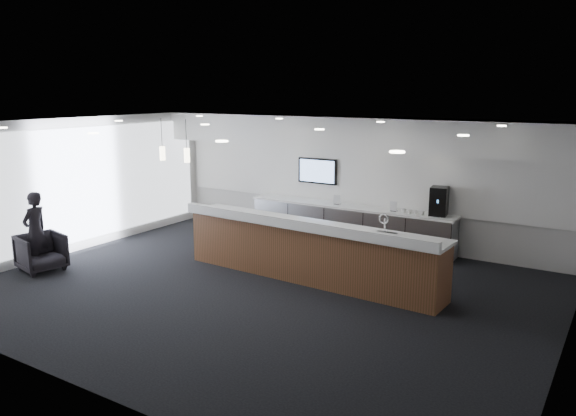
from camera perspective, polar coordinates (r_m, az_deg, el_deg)
The scene contains 23 objects.
ground at distance 10.40m, azimuth -2.84°, elevation -8.31°, with size 10.00×10.00×0.00m, color black.
ceiling at distance 9.78m, azimuth -3.02°, elevation 8.42°, with size 10.00×8.00×0.02m, color black.
back_wall at distance 13.40m, azimuth 6.95°, elevation 2.85°, with size 10.00×0.02×3.00m, color silver.
left_wall at distance 13.44m, azimuth -20.68°, elevation 2.19°, with size 0.02×8.00×3.00m, color silver.
right_wall at distance 8.27m, azimuth 26.83°, elevation -4.06°, with size 0.02×8.00×3.00m, color silver.
soffit_bulkhead at distance 12.86m, azimuth 6.21°, elevation 7.65°, with size 10.00×0.90×0.70m, color white.
alcove_panel at distance 13.35m, azimuth 6.90°, elevation 3.25°, with size 9.80×0.06×1.40m, color white.
window_blinds_wall at distance 13.41m, azimuth -20.57°, elevation 2.18°, with size 0.04×7.36×2.55m, color white.
back_credenza at distance 13.28m, azimuth 6.17°, elevation -1.72°, with size 5.06×0.66×0.95m.
wall_tv at distance 13.74m, azimuth 3.02°, elevation 3.78°, with size 1.05×0.08×0.62m.
pendant_left at distance 11.96m, azimuth -10.23°, elevation 5.29°, with size 0.12×0.12×0.30m, color #FBEEC3.
pendant_right at distance 12.44m, azimuth -12.63°, elevation 5.44°, with size 0.12×0.12×0.30m, color #FBEEC3.
ceiling_can_lights at distance 9.78m, azimuth -3.02°, elevation 8.25°, with size 7.00×5.00×0.02m, color white, non-canonical shape.
service_counter at distance 10.79m, azimuth 2.09°, elevation -4.34°, with size 5.48×1.15×1.49m.
coffee_machine at distance 12.41m, azimuth 15.09°, elevation 0.66°, with size 0.41×0.50×0.62m.
info_sign_left at distance 13.22m, azimuth 4.99°, elevation 0.84°, with size 0.16×0.02×0.22m, color silver.
info_sign_right at distance 12.64m, azimuth 10.67°, elevation 0.17°, with size 0.17×0.02×0.22m, color silver.
armchair at distance 12.40m, azimuth -23.78°, elevation -4.14°, with size 0.81×0.83×0.76m, color black.
lounge_guest at distance 12.49m, azimuth -24.29°, elevation -2.10°, with size 0.58×0.38×1.59m, color black.
cup_0 at distance 12.41m, azimuth 13.47°, elevation -0.47°, with size 0.11×0.11×0.10m, color white.
cup_1 at distance 12.45m, azimuth 12.86°, elevation -0.40°, with size 0.11×0.11×0.10m, color white.
cup_2 at distance 12.50m, azimuth 12.26°, elevation -0.33°, with size 0.11×0.11×0.10m, color white.
cup_3 at distance 12.55m, azimuth 11.66°, elevation -0.25°, with size 0.11×0.11×0.10m, color white.
Camera 1 is at (5.61, -7.98, 3.60)m, focal length 35.00 mm.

